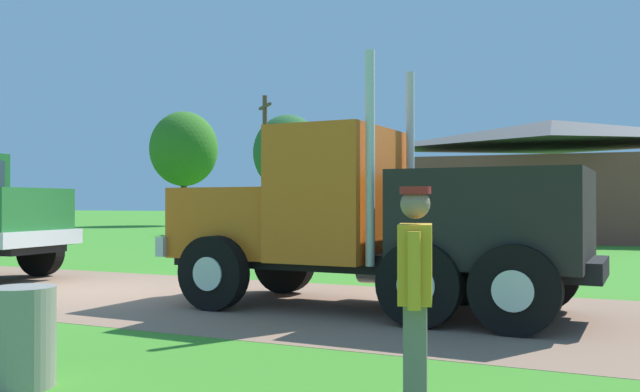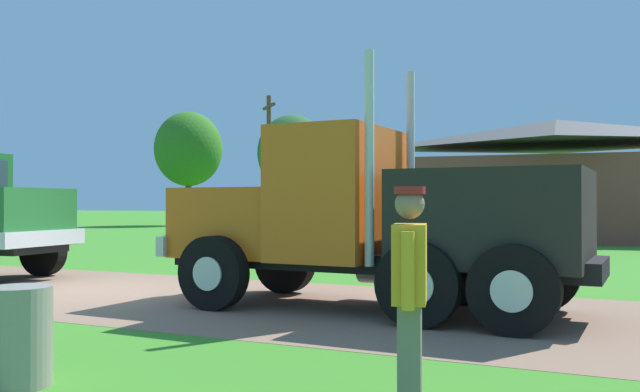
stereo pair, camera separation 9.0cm
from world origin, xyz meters
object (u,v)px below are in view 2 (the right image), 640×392
Objects in this scene: truck_foreground_white at (376,222)px; shed_building at (556,182)px; visitor_walking_mid at (410,287)px; steel_barrel at (19,336)px; utility_pole_near at (269,160)px.

shed_building is at bearing 88.80° from truck_foreground_white.
visitor_walking_mid is 1.98× the size of steel_barrel.
shed_building reaches higher than visitor_walking_mid.
visitor_walking_mid reaches higher than steel_barrel.
truck_foreground_white is 27.22m from utility_pole_near.
truck_foreground_white is 5.18m from visitor_walking_mid.
truck_foreground_white is at bearing -57.01° from utility_pole_near.
truck_foreground_white is 0.50× the size of shed_building.
shed_building reaches higher than truck_foreground_white.
truck_foreground_white is 5.75m from steel_barrel.
truck_foreground_white reaches higher than visitor_walking_mid.
visitor_walking_mid is 0.24× the size of utility_pole_near.
steel_barrel is (-1.42, -5.50, -0.92)m from truck_foreground_white.
steel_barrel is at bearing -167.62° from visitor_walking_mid.
truck_foreground_white is 7.49× the size of steel_barrel.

